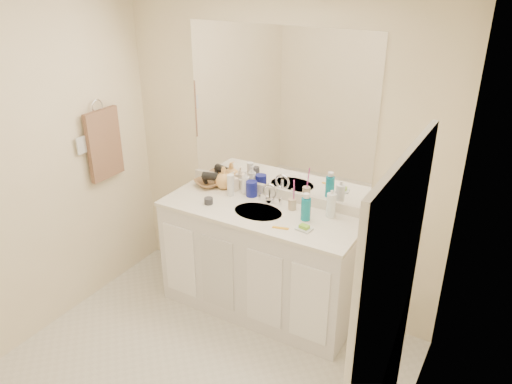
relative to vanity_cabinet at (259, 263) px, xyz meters
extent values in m
cube|color=#F8E9C2|center=(0.00, 0.28, 0.77)|extent=(2.60, 0.02, 2.40)
cube|color=#F8E9C2|center=(-1.30, -1.02, 0.77)|extent=(0.02, 2.60, 2.40)
cube|color=#F8E9C2|center=(1.30, -1.02, 0.77)|extent=(0.02, 2.60, 2.40)
cube|color=silver|center=(0.00, 0.00, 0.00)|extent=(1.50, 0.55, 0.85)
cube|color=white|center=(0.00, 0.00, 0.44)|extent=(1.52, 0.57, 0.03)
cube|color=silver|center=(0.00, 0.26, 0.50)|extent=(1.52, 0.03, 0.08)
cylinder|color=#BFB3A7|center=(0.00, -0.02, 0.44)|extent=(0.37, 0.37, 0.02)
cylinder|color=silver|center=(0.00, 0.16, 0.51)|extent=(0.02, 0.02, 0.11)
cube|color=white|center=(0.00, 0.27, 1.14)|extent=(1.48, 0.01, 1.20)
cylinder|color=navy|center=(-0.18, 0.19, 0.52)|extent=(0.11, 0.11, 0.12)
cylinder|color=tan|center=(0.20, 0.14, 0.50)|extent=(0.07, 0.07, 0.08)
cylinder|color=#DD3AA3|center=(0.21, 0.14, 0.60)|extent=(0.02, 0.04, 0.18)
cylinder|color=#0C7C93|center=(0.35, 0.04, 0.54)|extent=(0.09, 0.09, 0.16)
cylinder|color=white|center=(0.49, 0.17, 0.54)|extent=(0.09, 0.09, 0.18)
cube|color=silver|center=(0.41, -0.10, 0.46)|extent=(0.11, 0.10, 0.01)
cube|color=#82C931|center=(0.41, -0.10, 0.48)|extent=(0.07, 0.06, 0.02)
cube|color=orange|center=(0.26, -0.16, 0.46)|extent=(0.12, 0.05, 0.00)
cylinder|color=#2E2F35|center=(-0.39, -0.09, 0.48)|extent=(0.07, 0.07, 0.05)
cylinder|color=white|center=(-0.32, 0.11, 0.54)|extent=(0.06, 0.06, 0.17)
imported|color=white|center=(-0.25, 0.21, 0.55)|extent=(0.08, 0.08, 0.19)
imported|color=#FFEBCF|center=(-0.36, 0.21, 0.53)|extent=(0.09, 0.09, 0.16)
imported|color=#E8AD5A|center=(-0.45, 0.21, 0.55)|extent=(0.18, 0.18, 0.18)
imported|color=brown|center=(-0.58, 0.18, 0.48)|extent=(0.28, 0.28, 0.05)
cylinder|color=black|center=(-0.56, 0.18, 0.54)|extent=(0.14, 0.10, 0.06)
torus|color=silver|center=(-1.27, -0.25, 1.12)|extent=(0.01, 0.11, 0.11)
cube|color=brown|center=(-1.25, -0.25, 0.82)|extent=(0.04, 0.32, 0.55)
cube|color=silver|center=(-1.27, -0.45, 0.88)|extent=(0.01, 0.08, 0.13)
camera|label=1|loc=(1.61, -2.84, 2.12)|focal=35.00mm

